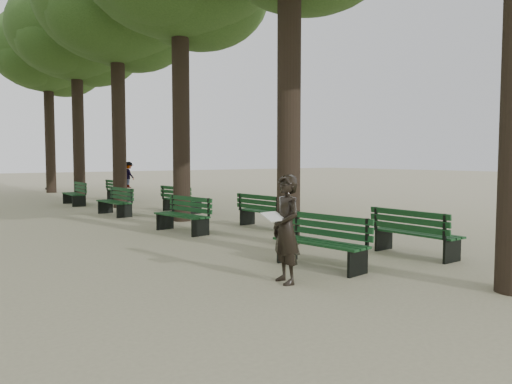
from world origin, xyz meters
TOP-DOWN VIEW (x-y plane):
  - ground at (0.00, 0.00)m, footprint 120.00×120.00m
  - tree_central_3 at (1.50, 13.00)m, footprint 6.00×6.00m
  - tree_central_4 at (1.50, 18.00)m, footprint 6.00×6.00m
  - tree_central_5 at (1.50, 23.00)m, footprint 6.00×6.00m
  - bench_left_0 at (0.37, 0.80)m, footprint 0.80×1.86m
  - bench_left_1 at (0.37, 5.89)m, footprint 0.79×1.86m
  - bench_left_2 at (0.37, 10.61)m, footprint 0.64×1.82m
  - bench_left_3 at (0.37, 15.08)m, footprint 0.66×1.83m
  - bench_right_0 at (2.63, 0.47)m, footprint 0.59×1.80m
  - bench_right_1 at (2.63, 5.32)m, footprint 0.67×1.83m
  - bench_right_2 at (2.63, 10.14)m, footprint 0.80×1.86m
  - bench_right_3 at (2.63, 15.98)m, footprint 0.63×1.82m
  - man_with_map at (-0.78, 0.36)m, footprint 0.66×0.72m
  - pedestrian_c at (2.11, 25.84)m, footprint 0.47×1.15m
  - pedestrian_b at (6.63, 24.72)m, footprint 0.46×1.10m

SIDE VIEW (x-z plane):
  - ground at x=0.00m, z-range 0.00..0.00m
  - bench_left_0 at x=0.37m, z-range -0.19..0.73m
  - bench_left_1 at x=0.37m, z-range -0.19..0.73m
  - bench_left_2 at x=0.37m, z-range -0.19..0.73m
  - bench_left_3 at x=0.37m, z-range -0.19..0.73m
  - bench_right_0 at x=2.63m, z-range -0.19..0.73m
  - bench_right_1 at x=2.63m, z-range -0.19..0.73m
  - bench_right_2 at x=2.63m, z-range -0.19..0.73m
  - bench_right_3 at x=2.63m, z-range -0.19..0.73m
  - pedestrian_b at x=6.63m, z-range 0.00..1.65m
  - man_with_map at x=-0.78m, z-range 0.00..1.67m
  - pedestrian_c at x=2.11m, z-range 0.00..1.91m
  - tree_central_3 at x=1.50m, z-range 2.68..12.63m
  - tree_central_4 at x=1.50m, z-range 2.68..12.63m
  - tree_central_5 at x=1.50m, z-range 2.68..12.63m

